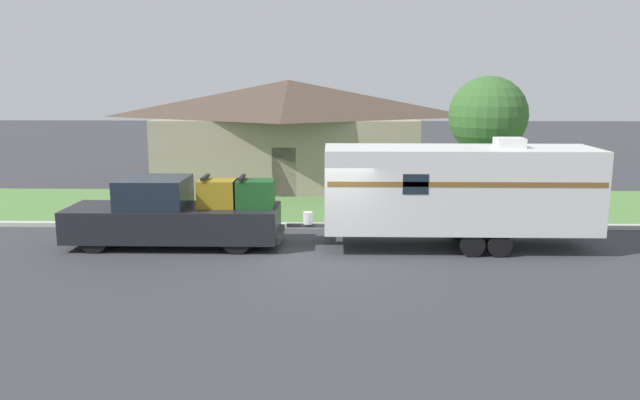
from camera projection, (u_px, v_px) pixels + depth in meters
ground_plane at (327, 259)px, 17.14m from camera, size 120.00×120.00×0.00m
curb_strip at (329, 225)px, 20.80m from camera, size 80.00×0.30×0.14m
lawn_strip at (330, 206)px, 24.40m from camera, size 80.00×7.00×0.03m
house_across_street at (289, 131)px, 28.79m from camera, size 12.24×6.76×4.86m
pickup_truck at (176, 215)px, 18.38m from camera, size 6.30×1.99×2.10m
travel_trailer at (459, 189)px, 18.03m from camera, size 8.87×2.27×3.23m
mailbox at (222, 193)px, 21.62m from camera, size 0.48×0.20×1.27m
tree_in_yard at (488, 116)px, 23.24m from camera, size 2.93×2.93×5.01m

